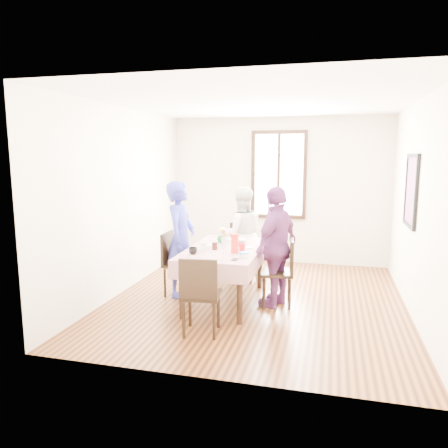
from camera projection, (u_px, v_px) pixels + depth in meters
The scene contains 30 objects.
ground at pixel (257, 299), 6.01m from camera, with size 4.50×4.50×0.00m, color black.
back_wall at pixel (278, 191), 7.94m from camera, with size 4.00×4.00×0.00m, color beige.
right_wall at pixel (416, 209), 5.31m from camera, with size 4.50×4.50×0.00m, color beige.
window_frame at pixel (279, 175), 7.88m from camera, with size 1.02×0.06×1.62m, color black.
window_pane at pixel (279, 175), 7.89m from camera, with size 0.90×0.02×1.50m, color white.
art_poster at pixel (411, 191), 5.57m from camera, with size 0.04×0.76×0.96m, color red.
dining_table at pixel (225, 275), 5.85m from camera, with size 0.85×1.58×0.75m, color black.
tablecloth at pixel (225, 248), 5.79m from camera, with size 0.97×1.70×0.01m, color #53000D.
chair_left at pixel (180, 264), 6.15m from camera, with size 0.42×0.42×0.91m, color black.
chair_right at pixel (277, 272), 5.71m from camera, with size 0.42×0.42×0.91m, color black.
chair_far at pixel (241, 253), 6.87m from camera, with size 0.42×0.42×0.91m, color black.
chair_near at pixel (201, 294), 4.80m from camera, with size 0.42×0.42×0.91m, color black.
person_left at pixel (181, 239), 6.09m from camera, with size 0.60×0.39×1.65m, color #2E3193.
person_far at pixel (241, 234), 6.81m from camera, with size 0.74×0.58×1.52m, color white.
person_right at pixel (276, 247), 5.66m from camera, with size 0.94×0.39×1.61m, color #662E65.
mug_black at pixel (193, 251), 5.42m from camera, with size 0.11×0.11×0.09m, color black.
mug_flag at pixel (242, 248), 5.60m from camera, with size 0.10×0.10×0.09m, color red.
mug_green at pixel (221, 240), 6.12m from camera, with size 0.11×0.11×0.09m, color #0C7226.
serving_bowl at pixel (239, 240), 6.17m from camera, with size 0.21×0.21×0.05m, color white.
juice_carton at pixel (235, 243), 5.47m from camera, with size 0.08×0.08×0.25m, color red.
butter_tub at pixel (244, 255), 5.24m from camera, with size 0.11×0.11×0.06m, color white.
jam_jar at pixel (215, 246), 5.67m from camera, with size 0.07×0.07×0.10m, color black.
drinking_glass at pixel (204, 246), 5.62m from camera, with size 0.08×0.08×0.11m, color silver.
smartphone at pixel (235, 259), 5.13m from camera, with size 0.07×0.13×0.01m, color black.
flower_vase at pixel (224, 242), 5.84m from camera, with size 0.07×0.07×0.13m, color silver.
plate_left at pixel (209, 245), 5.97m from camera, with size 0.20×0.20×0.01m, color white.
plate_right at pixel (246, 247), 5.79m from camera, with size 0.20×0.20×0.01m, color white.
plate_far at pixel (233, 239), 6.35m from camera, with size 0.20×0.20×0.01m, color white.
butter_lid at pixel (244, 253), 5.23m from camera, with size 0.12×0.12×0.01m, color blue.
flower_bunch at pixel (224, 234), 5.82m from camera, with size 0.09×0.09×0.10m, color yellow, non-canonical shape.
Camera 1 is at (0.97, -5.70, 2.01)m, focal length 34.13 mm.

